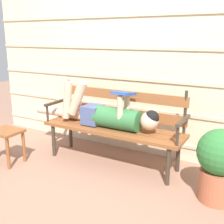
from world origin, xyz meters
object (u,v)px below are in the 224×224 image
object	(u,v)px
park_bench	(115,122)
reclining_person	(106,114)
footstool	(7,138)
potted_plant	(220,162)

from	to	relation	value
park_bench	reclining_person	bearing A→B (deg)	-139.29
park_bench	footstool	world-z (taller)	park_bench
park_bench	potted_plant	size ratio (longest dim) A/B	2.47
park_bench	potted_plant	world-z (taller)	park_bench
footstool	potted_plant	distance (m)	2.25
reclining_person	footstool	xyz separation A→B (m)	(-0.96, -0.58, -0.27)
reclining_person	footstool	size ratio (longest dim) A/B	4.29
footstool	reclining_person	bearing A→B (deg)	30.81
reclining_person	potted_plant	world-z (taller)	reclining_person
potted_plant	park_bench	bearing A→B (deg)	166.99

